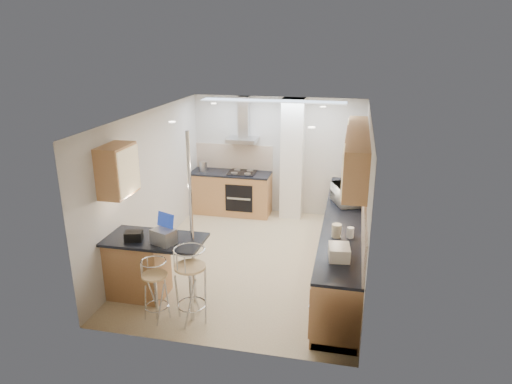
% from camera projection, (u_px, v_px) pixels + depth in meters
% --- Properties ---
extents(ground, '(4.80, 4.80, 0.00)m').
position_uv_depth(ground, '(253.00, 260.00, 7.87)').
color(ground, tan).
rests_on(ground, ground).
extents(room_shell, '(3.64, 4.84, 2.51)m').
position_uv_depth(room_shell, '(276.00, 169.00, 7.66)').
color(room_shell, silver).
rests_on(room_shell, ground).
extents(right_counter, '(0.63, 4.40, 0.92)m').
position_uv_depth(right_counter, '(342.00, 243.00, 7.42)').
color(right_counter, '#B27F47').
rests_on(right_counter, ground).
extents(back_counter, '(1.70, 0.63, 0.92)m').
position_uv_depth(back_counter, '(231.00, 193.00, 9.86)').
color(back_counter, '#B27F47').
rests_on(back_counter, ground).
extents(peninsula, '(1.47, 0.72, 0.94)m').
position_uv_depth(peninsula, '(155.00, 268.00, 6.60)').
color(peninsula, '#B27F47').
rests_on(peninsula, ground).
extents(microwave, '(0.60, 0.71, 0.33)m').
position_uv_depth(microwave, '(347.00, 195.00, 7.81)').
color(microwave, white).
rests_on(microwave, right_counter).
extents(laptop, '(0.37, 0.33, 0.21)m').
position_uv_depth(laptop, '(164.00, 237.00, 6.25)').
color(laptop, '#95999C').
rests_on(laptop, peninsula).
extents(bag, '(0.27, 0.23, 0.13)m').
position_uv_depth(bag, '(134.00, 236.00, 6.37)').
color(bag, black).
rests_on(bag, peninsula).
extents(bar_stool_near, '(0.36, 0.36, 0.88)m').
position_uv_depth(bar_stool_near, '(156.00, 290.00, 6.08)').
color(bar_stool_near, '#DDB577').
rests_on(bar_stool_near, ground).
extents(bar_stool_end, '(0.60, 0.60, 1.07)m').
position_uv_depth(bar_stool_end, '(191.00, 285.00, 6.01)').
color(bar_stool_end, '#DDB577').
rests_on(bar_stool_end, ground).
extents(jar_a, '(0.16, 0.16, 0.18)m').
position_uv_depth(jar_a, '(344.00, 191.00, 8.21)').
color(jar_a, silver).
rests_on(jar_a, right_counter).
extents(jar_b, '(0.14, 0.14, 0.15)m').
position_uv_depth(jar_b, '(345.00, 204.00, 7.61)').
color(jar_b, silver).
rests_on(jar_b, right_counter).
extents(jar_c, '(0.14, 0.14, 0.19)m').
position_uv_depth(jar_c, '(337.00, 231.00, 6.52)').
color(jar_c, beige).
rests_on(jar_c, right_counter).
extents(jar_d, '(0.13, 0.13, 0.15)m').
position_uv_depth(jar_d, '(350.00, 233.00, 6.50)').
color(jar_d, white).
rests_on(jar_d, right_counter).
extents(bread_bin, '(0.30, 0.36, 0.18)m').
position_uv_depth(bread_bin, '(339.00, 252.00, 5.88)').
color(bread_bin, silver).
rests_on(bread_bin, right_counter).
extents(kettle, '(0.16, 0.16, 0.21)m').
position_uv_depth(kettle, '(203.00, 166.00, 9.78)').
color(kettle, '#B5B7BA').
rests_on(kettle, back_counter).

